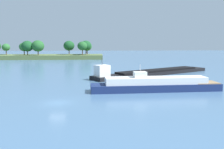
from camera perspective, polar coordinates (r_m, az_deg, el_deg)
ground_plane at (r=42.98m, az=-11.69°, el=-6.00°), size 400.00×400.00×0.00m
treeline_island at (r=141.95m, az=-14.19°, el=4.63°), size 59.81×14.85×9.60m
cargo_barge at (r=75.86m, az=8.52°, el=0.50°), size 36.66×25.44×5.52m
white_riverboat at (r=52.39m, az=9.44°, el=-2.11°), size 25.47×5.67×5.21m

